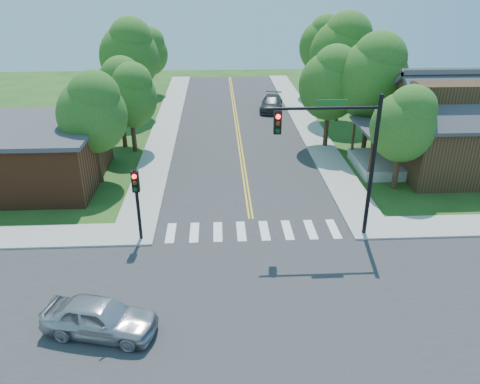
{
  "coord_description": "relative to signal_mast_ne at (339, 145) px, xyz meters",
  "views": [
    {
      "loc": [
        -1.71,
        -14.61,
        12.12
      ],
      "look_at": [
        -0.65,
        6.35,
        2.2
      ],
      "focal_mm": 35.0,
      "sensor_mm": 36.0,
      "label": 1
    }
  ],
  "objects": [
    {
      "name": "ground",
      "position": [
        -3.91,
        -5.59,
        -4.85
      ],
      "size": [
        100.0,
        100.0,
        0.0
      ],
      "primitive_type": "plane",
      "color": "#214B17",
      "rests_on": "ground"
    },
    {
      "name": "road_ns",
      "position": [
        -3.91,
        -5.59,
        -4.83
      ],
      "size": [
        10.0,
        90.0,
        0.04
      ],
      "primitive_type": "cube",
      "color": "#2D2D30",
      "rests_on": "ground"
    },
    {
      "name": "road_ew",
      "position": [
        -3.91,
        -5.59,
        -4.83
      ],
      "size": [
        90.0,
        10.0,
        0.04
      ],
      "primitive_type": "cube",
      "color": "#2D2D30",
      "rests_on": "ground"
    },
    {
      "name": "intersection_patch",
      "position": [
        -3.91,
        -5.59,
        -4.85
      ],
      "size": [
        10.2,
        10.2,
        0.06
      ],
      "primitive_type": "cube",
      "color": "#2D2D30",
      "rests_on": "ground"
    },
    {
      "name": "sidewalk_ne",
      "position": [
        11.9,
        10.23,
        -4.78
      ],
      "size": [
        40.0,
        40.0,
        0.14
      ],
      "color": "#9E9B93",
      "rests_on": "ground"
    },
    {
      "name": "sidewalk_nw",
      "position": [
        -19.73,
        10.23,
        -4.78
      ],
      "size": [
        40.0,
        40.0,
        0.14
      ],
      "color": "#9E9B93",
      "rests_on": "ground"
    },
    {
      "name": "crosswalk_north",
      "position": [
        -3.91,
        0.61,
        -4.8
      ],
      "size": [
        8.85,
        2.0,
        0.01
      ],
      "color": "white",
      "rests_on": "ground"
    },
    {
      "name": "centerline",
      "position": [
        -3.91,
        -5.59,
        -4.8
      ],
      "size": [
        0.3,
        90.0,
        0.01
      ],
      "color": "yellow",
      "rests_on": "ground"
    },
    {
      "name": "signal_mast_ne",
      "position": [
        0.0,
        0.0,
        0.0
      ],
      "size": [
        5.3,
        0.42,
        7.2
      ],
      "color": "black",
      "rests_on": "ground"
    },
    {
      "name": "signal_pole_nw",
      "position": [
        -9.51,
        -0.01,
        -2.19
      ],
      "size": [
        0.34,
        0.42,
        3.8
      ],
      "color": "black",
      "rests_on": "ground"
    },
    {
      "name": "house_ne",
      "position": [
        11.19,
        8.65,
        -1.52
      ],
      "size": [
        13.05,
        8.8,
        7.11
      ],
      "color": "black",
      "rests_on": "ground"
    },
    {
      "name": "building_nw",
      "position": [
        -18.11,
        7.61,
        -2.97
      ],
      "size": [
        10.4,
        8.4,
        3.73
      ],
      "color": "brown",
      "rests_on": "ground"
    },
    {
      "name": "tree_e_a",
      "position": [
        5.26,
        5.44,
        -0.64
      ],
      "size": [
        3.79,
        3.6,
        6.44
      ],
      "color": "#382314",
      "rests_on": "ground"
    },
    {
      "name": "tree_e_b",
      "position": [
        5.26,
        11.97,
        0.79
      ],
      "size": [
        5.06,
        4.81,
        8.61
      ],
      "color": "#382314",
      "rests_on": "ground"
    },
    {
      "name": "tree_e_c",
      "position": [
        5.14,
        19.96,
        1.26
      ],
      "size": [
        5.49,
        5.21,
        9.32
      ],
      "color": "#382314",
      "rests_on": "ground"
    },
    {
      "name": "tree_e_d",
      "position": [
        5.52,
        29.19,
        0.6
      ],
      "size": [
        4.9,
        4.65,
        8.33
      ],
      "color": "#382314",
      "rests_on": "ground"
    },
    {
      "name": "tree_w_a",
      "position": [
        -13.0,
        7.39,
        -0.23
      ],
      "size": [
        4.15,
        3.94,
        7.06
      ],
      "color": "#382314",
      "rests_on": "ground"
    },
    {
      "name": "tree_w_b",
      "position": [
        -12.6,
        13.93,
        -0.4
      ],
      "size": [
        4.0,
        3.8,
        6.8
      ],
      "color": "#382314",
      "rests_on": "ground"
    },
    {
      "name": "tree_w_c",
      "position": [
        -13.11,
        22.24,
        0.88
      ],
      "size": [
        5.14,
        4.88,
        8.74
      ],
      "color": "#382314",
      "rests_on": "ground"
    },
    {
      "name": "tree_w_d",
      "position": [
        -12.65,
        30.96,
        -0.26
      ],
      "size": [
        4.12,
        3.91,
        7.0
      ],
      "color": "#382314",
      "rests_on": "ground"
    },
    {
      "name": "tree_house",
      "position": [
        2.62,
        13.08,
        0.14
      ],
      "size": [
        4.48,
        4.25,
        7.61
      ],
      "color": "#382314",
      "rests_on": "ground"
    },
    {
      "name": "tree_bldg",
      "position": [
        -11.7,
        12.96,
        -0.57
      ],
      "size": [
        3.84,
        3.65,
        6.54
      ],
      "color": "#382314",
      "rests_on": "ground"
    },
    {
      "name": "car_silver",
      "position": [
        -10.05,
        -6.56,
        -4.13
      ],
      "size": [
        3.6,
        4.97,
        1.43
      ],
      "primitive_type": "imported",
      "rotation": [
        0.0,
        0.0,
        1.34
      ],
      "color": "#B5B7BD",
      "rests_on": "ground"
    },
    {
      "name": "car_dgrey",
      "position": [
        -0.41,
        23.56,
        -4.17
      ],
      "size": [
        3.74,
        5.43,
        1.36
      ],
      "primitive_type": "imported",
      "rotation": [
        0.0,
        0.0,
        -0.2
      ],
      "color": "#2F3234",
      "rests_on": "ground"
    }
  ]
}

